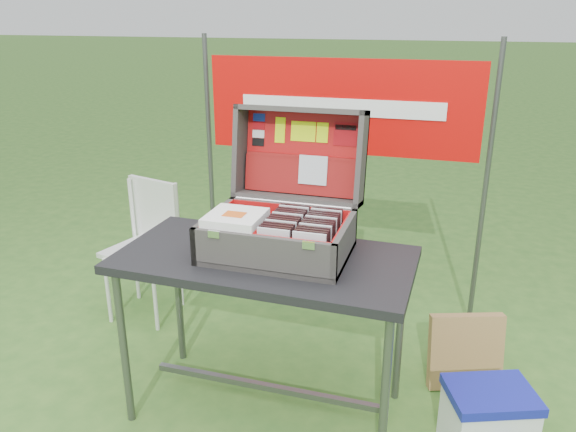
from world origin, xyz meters
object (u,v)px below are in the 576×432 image
(table, at_px, (266,336))
(cardboard_box, at_px, (466,352))
(cooler, at_px, (488,421))
(chair, at_px, (142,253))
(suitcase, at_px, (281,186))

(table, distance_m, cardboard_box, 1.04)
(cooler, bearing_deg, cardboard_box, 80.87)
(cooler, height_order, cardboard_box, cardboard_box)
(chair, bearing_deg, cardboard_box, 9.86)
(suitcase, bearing_deg, cardboard_box, 23.59)
(cooler, distance_m, chair, 2.15)
(chair, xyz_separation_m, cardboard_box, (1.94, -0.18, -0.22))
(table, xyz_separation_m, cooler, (1.01, 0.01, -0.25))
(suitcase, height_order, chair, suitcase)
(suitcase, distance_m, cooler, 1.35)
(table, relative_size, chair, 1.54)
(suitcase, xyz_separation_m, cooler, (0.96, -0.08, -0.95))
(table, relative_size, cooler, 3.61)
(table, relative_size, suitcase, 2.08)
(table, xyz_separation_m, suitcase, (0.05, 0.09, 0.70))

